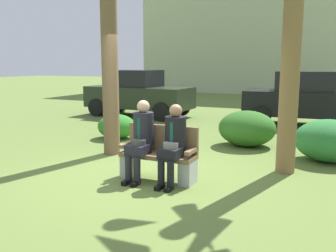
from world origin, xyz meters
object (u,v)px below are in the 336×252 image
Objects in this scene: parked_car_far at (307,99)px; building_backdrop at (264,14)px; shrub_mid_lawn at (247,128)px; seated_man_left at (141,136)px; seated_man_right at (173,140)px; shrub_far_lawn at (329,141)px; shrub_near_bench at (117,126)px; parked_car_near at (138,93)px; park_bench at (159,156)px.

parked_car_far is 0.26× the size of building_backdrop.
parked_car_far reaches higher than shrub_mid_lawn.
seated_man_left is 0.59m from seated_man_right.
shrub_near_bench is at bearing 177.49° from shrub_far_lawn.
parked_car_near is (-4.76, 3.36, 0.42)m from shrub_mid_lawn.
park_bench is 0.46m from seated_man_left.
shrub_near_bench is 5.06m from shrub_far_lawn.
building_backdrop is (-4.91, 19.21, 4.87)m from shrub_far_lawn.
seated_man_left reaches higher than seated_man_right.
seated_man_right is 7.89m from parked_car_near.
parked_car_far is (1.51, 6.94, 0.12)m from seated_man_right.
seated_man_left reaches higher than shrub_near_bench.
seated_man_right is at bearing -83.04° from building_backdrop.
parked_car_near is (-3.71, 6.61, 0.10)m from seated_man_left.
building_backdrop is at bearing 96.96° from seated_man_right.
park_bench is at bearing -83.80° from building_backdrop.
parked_car_far is (1.05, 3.68, 0.42)m from shrub_mid_lawn.
park_bench is 0.94× the size of shrub_far_lawn.
seated_man_right is at bearing -98.04° from shrub_mid_lawn.
building_backdrop reaches higher than shrub_mid_lawn.
building_backdrop is at bearing 105.71° from parked_car_far.
parked_car_far is (-0.74, 4.40, 0.42)m from shrub_far_lawn.
parked_car_far is (5.81, 0.32, 0.00)m from parked_car_near.
building_backdrop is at bearing 95.44° from seated_man_left.
park_bench is at bearing -136.64° from shrub_far_lawn.
parked_car_far reaches higher than seated_man_left.
seated_man_right is 0.32× the size of parked_car_near.
parked_car_far reaches higher than shrub_near_bench.
shrub_mid_lawn is at bearing 76.23° from park_bench.
seated_man_left is at bearing -156.47° from park_bench.
parked_car_near is at bearing 148.12° from shrub_far_lawn.
seated_man_right is at bearing -131.54° from shrub_far_lawn.
park_bench is 0.31× the size of parked_car_far.
shrub_mid_lawn is 3.85m from parked_car_far.
seated_man_right is (0.58, -0.00, -0.02)m from seated_man_left.
shrub_near_bench is 0.75× the size of shrub_far_lawn.
building_backdrop is at bearing 96.20° from park_bench.
shrub_near_bench is at bearing -68.78° from parked_car_near.
shrub_near_bench is at bearing 135.41° from seated_man_right.
shrub_far_lawn reaches higher than shrub_mid_lawn.
shrub_far_lawn is 0.33× the size of parked_car_far.
seated_man_left is at bearing -138.18° from shrub_far_lawn.
building_backdrop is (-3.12, 18.49, 4.87)m from shrub_mid_lawn.
seated_man_right reaches higher than shrub_mid_lawn.
shrub_near_bench is at bearing -171.31° from shrub_mid_lawn.
shrub_near_bench is 19.63m from building_backdrop.
park_bench is 0.08× the size of building_backdrop.
building_backdrop reaches higher than shrub_far_lawn.
shrub_far_lawn is at bearing -80.44° from parked_car_far.
parked_car_near is at bearing 123.01° from seated_man_right.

